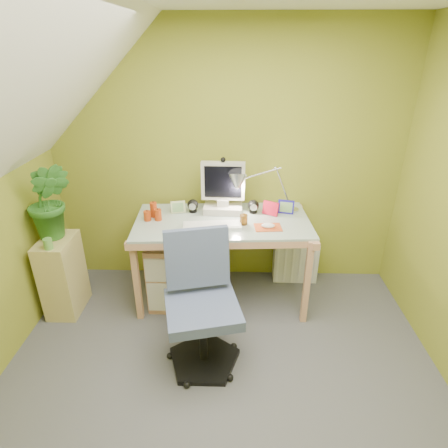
{
  "coord_description": "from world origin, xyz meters",
  "views": [
    {
      "loc": [
        0.08,
        -1.72,
        2.17
      ],
      "look_at": [
        0.0,
        1.0,
        0.85
      ],
      "focal_mm": 30.0,
      "sensor_mm": 36.0,
      "label": 1
    }
  ],
  "objects_px": {
    "monitor": "(223,185)",
    "desk_lamp": "(275,179)",
    "potted_plant": "(50,201)",
    "radiator": "(295,260)",
    "desk": "(223,260)",
    "task_chair": "(202,306)",
    "side_ledge": "(63,275)"
  },
  "relations": [
    {
      "from": "desk",
      "to": "task_chair",
      "type": "relative_size",
      "value": 1.45
    },
    {
      "from": "side_ledge",
      "to": "potted_plant",
      "type": "distance_m",
      "value": 0.68
    },
    {
      "from": "desk_lamp",
      "to": "side_ledge",
      "type": "bearing_deg",
      "value": -171.2
    },
    {
      "from": "task_chair",
      "to": "side_ledge",
      "type": "bearing_deg",
      "value": 141.37
    },
    {
      "from": "potted_plant",
      "to": "radiator",
      "type": "relative_size",
      "value": 1.51
    },
    {
      "from": "potted_plant",
      "to": "radiator",
      "type": "distance_m",
      "value": 2.3
    },
    {
      "from": "monitor",
      "to": "potted_plant",
      "type": "xyz_separation_m",
      "value": [
        -1.38,
        -0.35,
        -0.02
      ]
    },
    {
      "from": "monitor",
      "to": "potted_plant",
      "type": "height_order",
      "value": "potted_plant"
    },
    {
      "from": "desk",
      "to": "radiator",
      "type": "bearing_deg",
      "value": 20.23
    },
    {
      "from": "desk",
      "to": "potted_plant",
      "type": "height_order",
      "value": "potted_plant"
    },
    {
      "from": "desk_lamp",
      "to": "task_chair",
      "type": "bearing_deg",
      "value": -123.01
    },
    {
      "from": "potted_plant",
      "to": "task_chair",
      "type": "xyz_separation_m",
      "value": [
        1.27,
        -0.65,
        -0.51
      ]
    },
    {
      "from": "monitor",
      "to": "desk_lamp",
      "type": "xyz_separation_m",
      "value": [
        0.45,
        0.0,
        0.07
      ]
    },
    {
      "from": "monitor",
      "to": "potted_plant",
      "type": "bearing_deg",
      "value": -163.7
    },
    {
      "from": "desk",
      "to": "side_ledge",
      "type": "height_order",
      "value": "desk"
    },
    {
      "from": "monitor",
      "to": "desk",
      "type": "bearing_deg",
      "value": -88.0
    },
    {
      "from": "potted_plant",
      "to": "side_ledge",
      "type": "bearing_deg",
      "value": -90.0
    },
    {
      "from": "side_ledge",
      "to": "radiator",
      "type": "xyz_separation_m",
      "value": [
        2.1,
        0.54,
        -0.14
      ]
    },
    {
      "from": "monitor",
      "to": "desk_lamp",
      "type": "relative_size",
      "value": 0.79
    },
    {
      "from": "desk_lamp",
      "to": "task_chair",
      "type": "relative_size",
      "value": 0.61
    },
    {
      "from": "desk",
      "to": "potted_plant",
      "type": "xyz_separation_m",
      "value": [
        -1.38,
        -0.17,
        0.63
      ]
    },
    {
      "from": "potted_plant",
      "to": "task_chair",
      "type": "relative_size",
      "value": 0.63
    },
    {
      "from": "potted_plant",
      "to": "radiator",
      "type": "xyz_separation_m",
      "value": [
        2.1,
        0.49,
        -0.81
      ]
    },
    {
      "from": "desk_lamp",
      "to": "potted_plant",
      "type": "xyz_separation_m",
      "value": [
        -1.83,
        -0.35,
        -0.09
      ]
    },
    {
      "from": "desk",
      "to": "side_ledge",
      "type": "xyz_separation_m",
      "value": [
        -1.38,
        -0.22,
        -0.05
      ]
    },
    {
      "from": "desk",
      "to": "radiator",
      "type": "height_order",
      "value": "desk"
    },
    {
      "from": "desk_lamp",
      "to": "side_ledge",
      "type": "relative_size",
      "value": 0.89
    },
    {
      "from": "desk_lamp",
      "to": "radiator",
      "type": "height_order",
      "value": "desk_lamp"
    },
    {
      "from": "desk",
      "to": "desk_lamp",
      "type": "height_order",
      "value": "desk_lamp"
    },
    {
      "from": "desk_lamp",
      "to": "potted_plant",
      "type": "bearing_deg",
      "value": -172.7
    },
    {
      "from": "desk_lamp",
      "to": "radiator",
      "type": "relative_size",
      "value": 1.46
    },
    {
      "from": "side_ledge",
      "to": "task_chair",
      "type": "height_order",
      "value": "task_chair"
    }
  ]
}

